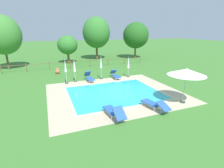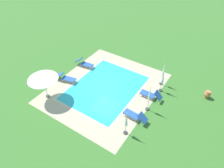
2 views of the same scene
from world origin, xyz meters
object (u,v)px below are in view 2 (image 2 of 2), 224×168
(sun_lounger_north_near_steps, at_px, (135,115))
(sun_lounger_north_end, at_px, (85,63))
(patio_umbrella_open_foreground, at_px, (43,77))
(sun_lounger_north_mid, at_px, (66,78))
(patio_umbrella_closed_row_centre, at_px, (149,96))
(patio_umbrella_closed_row_west, at_px, (126,121))
(patio_umbrella_closed_row_east, at_px, (163,78))
(terracotta_urn_near_fence, at_px, (207,94))
(sun_lounger_north_far, at_px, (151,94))
(patio_umbrella_closed_row_mid_west, at_px, (163,71))

(sun_lounger_north_near_steps, height_order, sun_lounger_north_end, sun_lounger_north_near_steps)
(sun_lounger_north_end, distance_m, patio_umbrella_open_foreground, 5.58)
(sun_lounger_north_mid, xyz_separation_m, patio_umbrella_closed_row_centre, (-0.91, 8.03, 1.20))
(patio_umbrella_closed_row_west, bearing_deg, patio_umbrella_closed_row_east, 176.88)
(sun_lounger_north_near_steps, relative_size, patio_umbrella_open_foreground, 0.81)
(patio_umbrella_closed_row_west, bearing_deg, terracotta_urn_near_fence, 150.56)
(sun_lounger_north_near_steps, distance_m, patio_umbrella_open_foreground, 7.95)
(sun_lounger_north_far, height_order, patio_umbrella_open_foreground, patio_umbrella_open_foreground)
(sun_lounger_north_mid, xyz_separation_m, patio_umbrella_closed_row_west, (2.08, 7.71, 1.06))
(patio_umbrella_closed_row_east, bearing_deg, patio_umbrella_closed_row_west, -3.12)
(patio_umbrella_closed_row_mid_west, xyz_separation_m, patio_umbrella_closed_row_centre, (3.58, 0.33, 0.09))
(patio_umbrella_closed_row_mid_west, bearing_deg, patio_umbrella_closed_row_west, 0.07)
(sun_lounger_north_far, bearing_deg, sun_lounger_north_mid, -73.45)
(sun_lounger_north_near_steps, distance_m, sun_lounger_north_far, 2.79)
(patio_umbrella_open_foreground, xyz_separation_m, patio_umbrella_closed_row_east, (-6.08, 7.90, -0.74))
(patio_umbrella_open_foreground, distance_m, patio_umbrella_closed_row_west, 7.64)
(sun_lounger_north_end, distance_m, terracotta_urn_near_fence, 11.91)
(patio_umbrella_open_foreground, distance_m, patio_umbrella_closed_row_centre, 8.62)
(patio_umbrella_closed_row_centre, distance_m, patio_umbrella_closed_row_east, 2.70)
(sun_lounger_north_near_steps, relative_size, patio_umbrella_closed_row_west, 0.90)
(sun_lounger_north_near_steps, relative_size, sun_lounger_north_end, 0.99)
(patio_umbrella_closed_row_centre, bearing_deg, patio_umbrella_closed_row_east, -179.80)
(patio_umbrella_closed_row_west, bearing_deg, patio_umbrella_open_foreground, -86.96)
(sun_lounger_north_end, height_order, patio_umbrella_open_foreground, patio_umbrella_open_foreground)
(patio_umbrella_closed_row_east, bearing_deg, patio_umbrella_closed_row_centre, 0.20)
(sun_lounger_north_mid, distance_m, patio_umbrella_closed_row_mid_west, 8.98)
(patio_umbrella_open_foreground, xyz_separation_m, patio_umbrella_closed_row_centre, (-3.39, 7.90, -0.64))
(patio_umbrella_closed_row_mid_west, distance_m, patio_umbrella_closed_row_centre, 3.59)
(sun_lounger_north_end, relative_size, patio_umbrella_closed_row_west, 0.90)
(patio_umbrella_closed_row_west, xyz_separation_m, patio_umbrella_closed_row_mid_west, (-6.56, -0.01, 0.06))
(terracotta_urn_near_fence, bearing_deg, patio_umbrella_closed_row_centre, -41.93)
(sun_lounger_north_near_steps, relative_size, patio_umbrella_closed_row_centre, 0.81)
(sun_lounger_north_far, xyz_separation_m, patio_umbrella_closed_row_east, (-1.33, 0.38, 1.06))
(patio_umbrella_closed_row_west, bearing_deg, sun_lounger_north_mid, -105.07)
(sun_lounger_north_near_steps, xyz_separation_m, sun_lounger_north_far, (-2.79, 0.03, 0.01))
(sun_lounger_north_end, relative_size, patio_umbrella_closed_row_mid_west, 0.86)
(sun_lounger_north_mid, xyz_separation_m, patio_umbrella_open_foreground, (2.48, 0.12, 1.84))
(patio_umbrella_closed_row_mid_west, bearing_deg, sun_lounger_north_far, -1.47)
(sun_lounger_north_end, height_order, patio_umbrella_closed_row_east, patio_umbrella_closed_row_east)
(sun_lounger_north_end, bearing_deg, sun_lounger_north_near_steps, 66.50)
(sun_lounger_north_mid, height_order, patio_umbrella_closed_row_centre, patio_umbrella_closed_row_centre)
(patio_umbrella_closed_row_east, bearing_deg, patio_umbrella_closed_row_mid_west, -160.15)
(patio_umbrella_closed_row_west, relative_size, patio_umbrella_closed_row_centre, 0.90)
(sun_lounger_north_mid, bearing_deg, patio_umbrella_open_foreground, 2.81)
(patio_umbrella_closed_row_mid_west, height_order, patio_umbrella_closed_row_centre, patio_umbrella_closed_row_centre)
(sun_lounger_north_mid, xyz_separation_m, terracotta_urn_near_fence, (-5.00, 11.70, 0.02))
(sun_lounger_north_near_steps, xyz_separation_m, sun_lounger_north_mid, (-0.52, -7.61, -0.02))
(patio_umbrella_open_foreground, distance_m, patio_umbrella_closed_row_east, 9.99)
(sun_lounger_north_mid, xyz_separation_m, sun_lounger_north_far, (-2.27, 7.64, 0.03))
(sun_lounger_north_near_steps, bearing_deg, sun_lounger_north_mid, -93.91)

